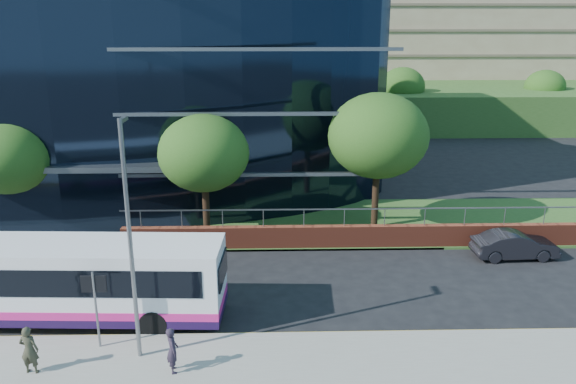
{
  "coord_description": "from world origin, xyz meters",
  "views": [
    {
      "loc": [
        10.54,
        -18.74,
        10.82
      ],
      "look_at": [
        11.23,
        8.0,
        2.77
      ],
      "focal_mm": 35.0,
      "sensor_mm": 36.0,
      "label": 1
    }
  ],
  "objects_px": {
    "streetlight_east": "(130,236)",
    "city_bus": "(74,280)",
    "parked_car": "(515,245)",
    "tree_dist_e": "(402,86)",
    "pedestrian": "(172,350)",
    "tree_dist_f": "(545,87)",
    "pedestrian_b": "(29,350)",
    "tree_far_c": "(204,153)",
    "tree_far_b": "(9,159)",
    "street_sign": "(95,294)",
    "tree_far_d": "(378,136)"
  },
  "relations": [
    {
      "from": "streetlight_east",
      "to": "street_sign",
      "type": "bearing_deg",
      "value": 158.64
    },
    {
      "from": "tree_far_b",
      "to": "parked_car",
      "type": "height_order",
      "value": "tree_far_b"
    },
    {
      "from": "streetlight_east",
      "to": "pedestrian_b",
      "type": "distance_m",
      "value": 4.83
    },
    {
      "from": "street_sign",
      "to": "tree_far_b",
      "type": "relative_size",
      "value": 0.46
    },
    {
      "from": "tree_far_d",
      "to": "tree_far_b",
      "type": "bearing_deg",
      "value": -178.49
    },
    {
      "from": "tree_dist_e",
      "to": "streetlight_east",
      "type": "height_order",
      "value": "streetlight_east"
    },
    {
      "from": "tree_far_d",
      "to": "parked_car",
      "type": "xyz_separation_m",
      "value": [
        6.04,
        -4.08,
        -4.53
      ]
    },
    {
      "from": "tree_far_b",
      "to": "streetlight_east",
      "type": "xyz_separation_m",
      "value": [
        9.0,
        -11.67,
        0.23
      ]
    },
    {
      "from": "parked_car",
      "to": "city_bus",
      "type": "bearing_deg",
      "value": 103.17
    },
    {
      "from": "tree_far_b",
      "to": "pedestrian",
      "type": "distance_m",
      "value": 16.6
    },
    {
      "from": "tree_dist_f",
      "to": "parked_car",
      "type": "height_order",
      "value": "tree_dist_f"
    },
    {
      "from": "street_sign",
      "to": "tree_dist_e",
      "type": "bearing_deg",
      "value": 64.88
    },
    {
      "from": "street_sign",
      "to": "streetlight_east",
      "type": "relative_size",
      "value": 0.35
    },
    {
      "from": "tree_dist_e",
      "to": "pedestrian_b",
      "type": "distance_m",
      "value": 48.13
    },
    {
      "from": "streetlight_east",
      "to": "parked_car",
      "type": "xyz_separation_m",
      "value": [
        16.04,
        8.09,
        -3.78
      ]
    },
    {
      "from": "street_sign",
      "to": "pedestrian",
      "type": "xyz_separation_m",
      "value": [
        2.78,
        -1.52,
        -1.23
      ]
    },
    {
      "from": "tree_far_b",
      "to": "tree_dist_f",
      "type": "relative_size",
      "value": 1.0
    },
    {
      "from": "pedestrian",
      "to": "pedestrian_b",
      "type": "distance_m",
      "value": 4.51
    },
    {
      "from": "tree_far_c",
      "to": "tree_dist_f",
      "type": "distance_m",
      "value": 46.67
    },
    {
      "from": "tree_far_d",
      "to": "tree_dist_f",
      "type": "distance_m",
      "value": 40.01
    },
    {
      "from": "tree_dist_e",
      "to": "pedestrian",
      "type": "relative_size",
      "value": 4.25
    },
    {
      "from": "tree_far_c",
      "to": "city_bus",
      "type": "bearing_deg",
      "value": -115.06
    },
    {
      "from": "pedestrian_b",
      "to": "street_sign",
      "type": "bearing_deg",
      "value": -135.79
    },
    {
      "from": "tree_far_b",
      "to": "tree_dist_f",
      "type": "height_order",
      "value": "same"
    },
    {
      "from": "tree_far_c",
      "to": "parked_car",
      "type": "relative_size",
      "value": 1.64
    },
    {
      "from": "tree_dist_f",
      "to": "tree_far_b",
      "type": "bearing_deg",
      "value": -142.92
    },
    {
      "from": "tree_dist_f",
      "to": "pedestrian_b",
      "type": "height_order",
      "value": "tree_dist_f"
    },
    {
      "from": "tree_dist_e",
      "to": "city_bus",
      "type": "distance_m",
      "value": 44.76
    },
    {
      "from": "tree_far_c",
      "to": "pedestrian",
      "type": "distance_m",
      "value": 12.64
    },
    {
      "from": "street_sign",
      "to": "tree_far_b",
      "type": "distance_m",
      "value": 13.54
    },
    {
      "from": "tree_dist_f",
      "to": "parked_car",
      "type": "relative_size",
      "value": 1.52
    },
    {
      "from": "tree_dist_f",
      "to": "pedestrian",
      "type": "xyz_separation_m",
      "value": [
        -32.72,
        -45.11,
        -3.29
      ]
    },
    {
      "from": "city_bus",
      "to": "pedestrian_b",
      "type": "relative_size",
      "value": 7.07
    },
    {
      "from": "tree_dist_e",
      "to": "tree_dist_f",
      "type": "height_order",
      "value": "tree_dist_e"
    },
    {
      "from": "street_sign",
      "to": "pedestrian_b",
      "type": "bearing_deg",
      "value": -139.68
    },
    {
      "from": "parked_car",
      "to": "tree_dist_f",
      "type": "bearing_deg",
      "value": -29.06
    },
    {
      "from": "tree_far_d",
      "to": "parked_car",
      "type": "relative_size",
      "value": 1.87
    },
    {
      "from": "street_sign",
      "to": "tree_far_d",
      "type": "xyz_separation_m",
      "value": [
        11.5,
        11.59,
        3.04
      ]
    },
    {
      "from": "streetlight_east",
      "to": "city_bus",
      "type": "distance_m",
      "value": 4.9
    },
    {
      "from": "streetlight_east",
      "to": "pedestrian",
      "type": "distance_m",
      "value": 3.86
    },
    {
      "from": "pedestrian",
      "to": "streetlight_east",
      "type": "bearing_deg",
      "value": 36.31
    },
    {
      "from": "tree_far_b",
      "to": "tree_dist_f",
      "type": "bearing_deg",
      "value": 37.08
    },
    {
      "from": "tree_far_c",
      "to": "pedestrian",
      "type": "xyz_separation_m",
      "value": [
        0.28,
        -12.11,
        -3.62
      ]
    },
    {
      "from": "street_sign",
      "to": "pedestrian_b",
      "type": "height_order",
      "value": "street_sign"
    },
    {
      "from": "tree_dist_e",
      "to": "street_sign",
      "type": "bearing_deg",
      "value": -115.12
    },
    {
      "from": "city_bus",
      "to": "parked_car",
      "type": "xyz_separation_m",
      "value": [
        18.99,
        5.37,
        -0.98
      ]
    },
    {
      "from": "tree_dist_f",
      "to": "pedestrian_b",
      "type": "bearing_deg",
      "value": -129.57
    },
    {
      "from": "tree_dist_f",
      "to": "parked_car",
      "type": "bearing_deg",
      "value": -116.46
    },
    {
      "from": "streetlight_east",
      "to": "city_bus",
      "type": "xyz_separation_m",
      "value": [
        -2.95,
        2.72,
        -2.81
      ]
    },
    {
      "from": "street_sign",
      "to": "parked_car",
      "type": "xyz_separation_m",
      "value": [
        17.54,
        7.5,
        -1.49
      ]
    }
  ]
}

